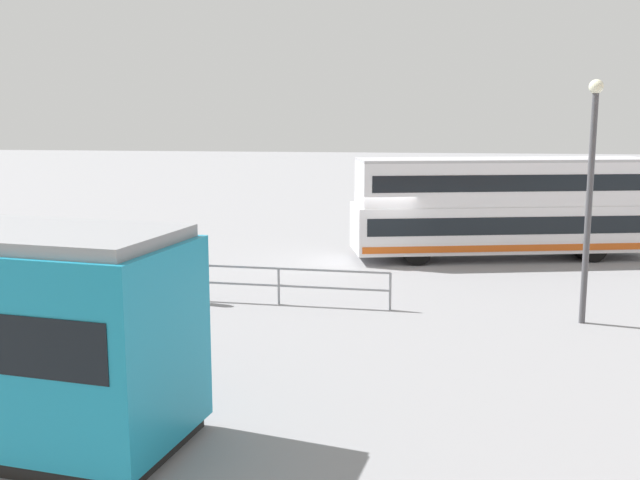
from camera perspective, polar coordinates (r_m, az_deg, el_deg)
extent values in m
plane|color=gray|center=(27.13, 4.75, -1.75)|extent=(160.00, 160.00, 0.00)
cube|color=white|center=(28.56, 13.96, 1.03)|extent=(11.54, 5.00, 1.72)
cube|color=white|center=(28.37, 14.09, 4.34)|extent=(11.19, 4.83, 1.60)
cube|color=black|center=(28.53, 13.97, 1.44)|extent=(11.00, 4.90, 0.64)
cube|color=black|center=(28.36, 14.10, 4.51)|extent=(10.65, 4.73, 0.60)
cube|color=#D85919|center=(28.66, 13.91, -0.17)|extent=(11.33, 4.99, 0.24)
cube|color=#B2B2B7|center=(28.30, 14.16, 6.06)|extent=(11.19, 4.83, 0.10)
cylinder|color=black|center=(27.73, 7.06, -0.49)|extent=(1.53, 2.61, 1.00)
cylinder|color=black|center=(29.83, 19.54, -0.27)|extent=(1.53, 2.61, 1.00)
cylinder|color=black|center=(21.56, -9.87, -3.76)|extent=(0.14, 0.14, 0.81)
cylinder|color=black|center=(21.67, -10.38, -3.71)|extent=(0.14, 0.14, 0.81)
cylinder|color=navy|center=(21.47, -10.19, -1.88)|extent=(0.38, 0.38, 0.62)
sphere|color=tan|center=(21.39, -10.22, -0.77)|extent=(0.22, 0.22, 0.22)
cube|color=gray|center=(20.95, -3.23, -2.21)|extent=(6.37, 0.41, 0.06)
cube|color=gray|center=(21.06, -3.22, -3.54)|extent=(6.37, 0.41, 0.06)
cylinder|color=gray|center=(20.53, 5.46, -3.99)|extent=(0.07, 0.07, 1.05)
cylinder|color=gray|center=(21.07, -3.22, -3.61)|extent=(0.07, 0.07, 1.05)
cylinder|color=gray|center=(22.06, -11.28, -3.18)|extent=(0.07, 0.07, 1.05)
cylinder|color=slate|center=(21.72, -16.19, -1.99)|extent=(0.10, 0.10, 2.23)
cube|color=#1999D8|center=(21.55, -16.32, -0.12)|extent=(0.92, 0.08, 0.58)
cylinder|color=#4C4C51|center=(19.94, 20.10, 2.14)|extent=(0.16, 0.16, 5.90)
sphere|color=#F2EFCC|center=(19.80, 20.62, 11.07)|extent=(0.36, 0.36, 0.36)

